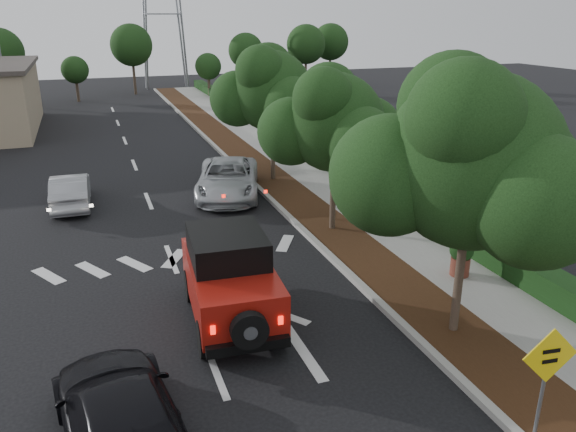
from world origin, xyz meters
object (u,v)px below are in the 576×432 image
speed_hump_sign (547,369)px  black_suv_oncoming (121,419)px  silver_suv_ahead (228,179)px  red_jeep (229,276)px

speed_hump_sign → black_suv_oncoming: bearing=168.4°
silver_suv_ahead → speed_hump_sign: bearing=-67.5°
speed_hump_sign → silver_suv_ahead: bearing=102.2°
red_jeep → silver_suv_ahead: bearing=80.3°
black_suv_oncoming → red_jeep: bearing=-133.4°
black_suv_oncoming → speed_hump_sign: (6.78, -2.20, 0.83)m
silver_suv_ahead → black_suv_oncoming: (-5.18, -13.44, -0.03)m
red_jeep → silver_suv_ahead: (2.34, 9.59, -0.39)m
silver_suv_ahead → black_suv_oncoming: bearing=-94.4°
silver_suv_ahead → speed_hump_sign: speed_hump_sign is taller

